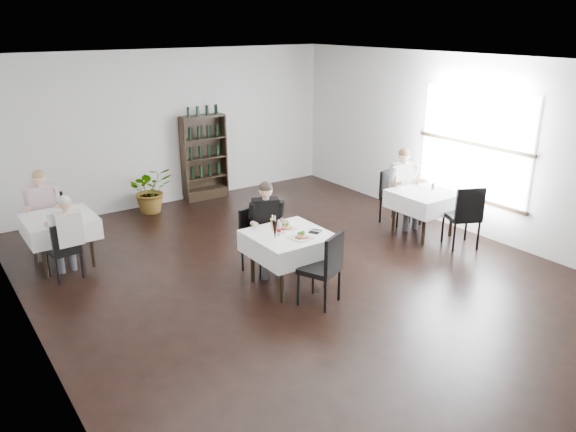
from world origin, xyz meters
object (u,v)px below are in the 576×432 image
Objects in this scene: wine_shelf at (204,158)px; main_table at (289,244)px; potted_tree at (151,190)px; diner_main at (267,221)px.

wine_shelf is 1.70× the size of main_table.
potted_tree is 0.66× the size of diner_main.
main_table is at bearing -90.49° from diner_main.
potted_tree is (-0.37, 4.08, -0.17)m from main_table.
wine_shelf reaches higher than diner_main.
main_table is at bearing -84.85° from potted_tree.
main_table is at bearing -101.78° from wine_shelf.
wine_shelf is 4.41m from main_table.
wine_shelf reaches higher than main_table.
wine_shelf is at bearing 76.60° from diner_main.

